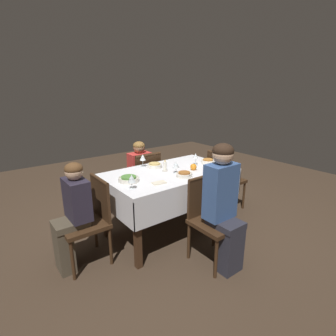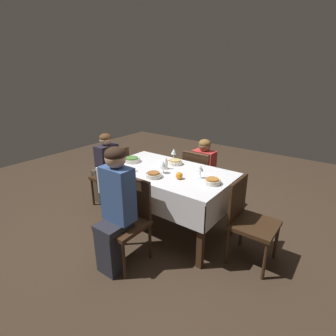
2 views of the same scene
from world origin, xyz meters
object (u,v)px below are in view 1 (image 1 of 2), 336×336
Objects in this scene: wine_glass_south at (176,165)px; napkin_red_folded at (159,183)px; person_adult_denim at (224,201)px; bowl_east at (208,161)px; bowl_west at (129,179)px; orange_fruit at (193,167)px; bowl_north at (155,165)px; chair_north at (144,179)px; chair_west at (90,217)px; chair_east at (223,177)px; candle_centerpiece at (165,167)px; person_child_red at (137,171)px; dining_table at (170,180)px; chair_south at (211,215)px; person_child_dark at (72,213)px; wine_glass_north at (143,158)px; bowl_south at (184,174)px; wine_glass_east at (195,156)px.

napkin_red_folded is at bearing -155.68° from wine_glass_south.
person_adult_denim is 7.05× the size of bowl_east.
person_adult_denim reaches higher than bowl_west.
wine_glass_south is 1.84× the size of orange_fruit.
chair_north is at bearing 75.70° from bowl_north.
chair_west is 0.53m from bowl_west.
chair_north is 1.00× the size of chair_east.
chair_west is 6.23× the size of candle_centerpiece.
chair_east is at bearing 138.96° from person_child_red.
dining_table is 1.72× the size of chair_south.
person_child_dark is 6.70× the size of wine_glass_north.
person_child_red is 7.15× the size of candle_centerpiece.
wine_glass_north is at bearing 72.99° from napkin_red_folded.
chair_east is 0.87× the size of person_child_red.
person_child_red is 5.71× the size of bowl_east.
chair_north is (0.05, 0.66, -0.18)m from dining_table.
person_adult_denim is 1.18m from wine_glass_north.
napkin_red_folded is (0.80, -0.28, 0.20)m from person_child_dark.
wine_glass_east reaches higher than bowl_south.
wine_glass_east is at bearing 163.07° from bowl_east.
bowl_east is 0.95m from napkin_red_folded.
chair_west is 1.27m from orange_fruit.
bowl_west is (-0.55, 0.65, 0.31)m from chair_south.
candle_centerpiece reaches higher than chair_east.
candle_centerpiece is (0.50, 0.05, 0.02)m from bowl_west.
wine_glass_north is (-0.10, 0.11, 0.09)m from bowl_north.
chair_east is (0.97, 0.69, 0.00)m from chair_south.
candle_centerpiece reaches higher than chair_west.
wine_glass_south reaches higher than bowl_north.
bowl_west is at bearing 179.22° from bowl_east.
orange_fruit is (0.19, -0.79, 0.32)m from chair_north.
chair_east is at bearing 1.78° from dining_table.
wine_glass_south is at bearing 88.94° from chair_south.
person_adult_denim is 8.82× the size of candle_centerpiece.
wine_glass_south is at bearing -78.32° from bowl_north.
person_adult_denim is (0.97, -0.84, 0.21)m from chair_west.
dining_table is 1.72× the size of chair_east.
bowl_south is 1.01× the size of bowl_east.
person_child_dark is 5.99× the size of bowl_south.
chair_north is 0.55m from wine_glass_north.
candle_centerpiece reaches higher than orange_fruit.
bowl_west is 1.54× the size of candle_centerpiece.
chair_north is at bearing 119.60° from wine_glass_east.
person_adult_denim is at bearing 130.94° from chair_east.
person_child_red is (-0.92, 0.80, 0.06)m from chair_east.
wine_glass_north is at bearing 110.80° from wine_glass_south.
wine_glass_south is 0.58m from bowl_east.
person_adult_denim reaches higher than chair_south.
bowl_west is (0.43, -0.04, 0.31)m from chair_west.
person_child_dark reaches higher than wine_glass_north.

